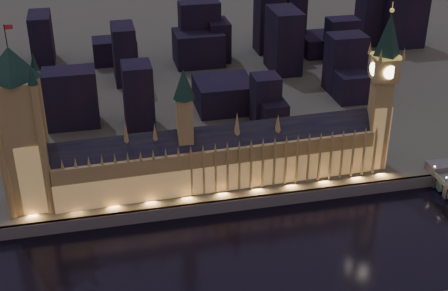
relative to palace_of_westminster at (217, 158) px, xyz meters
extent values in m
plane|color=black|center=(-1.77, -61.74, -26.37)|extent=(2000.00, 2000.00, 0.00)
cube|color=#434C3E|center=(-1.77, 458.26, -22.37)|extent=(2000.00, 960.00, 8.00)
cube|color=#51574D|center=(-1.77, -20.74, -22.37)|extent=(2000.00, 2.50, 8.00)
cube|color=#9E7547|center=(0.91, 0.26, -4.37)|extent=(200.53, 26.34, 28.00)
cube|color=#AF874D|center=(0.91, -9.99, -9.37)|extent=(200.00, 0.50, 18.00)
cube|color=black|center=(0.91, 0.26, 12.63)|extent=(200.42, 22.61, 16.26)
cube|color=#9E7547|center=(-19.09, 0.26, 25.63)|extent=(9.00, 9.00, 32.00)
cone|color=#143028|center=(-19.09, 0.26, 50.63)|extent=(13.00, 13.00, 18.00)
cube|color=#9E7547|center=(-99.09, -10.34, -4.37)|extent=(1.20, 1.20, 28.00)
cone|color=#9E7547|center=(-99.09, -9.74, 12.63)|extent=(2.00, 2.00, 6.00)
cube|color=#9E7547|center=(-91.69, -10.34, -4.37)|extent=(1.20, 1.20, 28.00)
cone|color=#9E7547|center=(-91.69, -9.74, 12.63)|extent=(2.00, 2.00, 6.00)
cube|color=#9E7547|center=(-84.28, -10.34, -4.37)|extent=(1.20, 1.20, 28.00)
cone|color=#9E7547|center=(-84.28, -9.74, 12.63)|extent=(2.00, 2.00, 6.00)
cube|color=#9E7547|center=(-76.87, -10.34, -4.37)|extent=(1.20, 1.20, 28.00)
cone|color=#9E7547|center=(-76.87, -9.74, 12.63)|extent=(2.00, 2.00, 6.00)
cube|color=#9E7547|center=(-69.46, -10.34, -4.37)|extent=(1.20, 1.20, 28.00)
cone|color=#9E7547|center=(-69.46, -9.74, 12.63)|extent=(2.00, 2.00, 6.00)
cube|color=#9E7547|center=(-62.06, -10.34, -4.37)|extent=(1.20, 1.20, 28.00)
cone|color=#9E7547|center=(-62.06, -9.74, 12.63)|extent=(2.00, 2.00, 6.00)
cube|color=#9E7547|center=(-54.65, -10.34, -4.37)|extent=(1.20, 1.20, 28.00)
cone|color=#9E7547|center=(-54.65, -9.74, 12.63)|extent=(2.00, 2.00, 6.00)
cube|color=#9E7547|center=(-47.24, -10.34, -4.37)|extent=(1.20, 1.20, 28.00)
cone|color=#9E7547|center=(-47.24, -9.74, 12.63)|extent=(2.00, 2.00, 6.00)
cube|color=#9E7547|center=(-39.83, -10.34, -4.37)|extent=(1.20, 1.20, 28.00)
cone|color=#9E7547|center=(-39.83, -9.74, 12.63)|extent=(2.00, 2.00, 6.00)
cube|color=#9E7547|center=(-32.43, -10.34, -4.37)|extent=(1.20, 1.20, 28.00)
cone|color=#9E7547|center=(-32.43, -9.74, 12.63)|extent=(2.00, 2.00, 6.00)
cube|color=#9E7547|center=(-25.02, -10.34, -4.37)|extent=(1.20, 1.20, 28.00)
cone|color=#9E7547|center=(-25.02, -9.74, 12.63)|extent=(2.00, 2.00, 6.00)
cube|color=#9E7547|center=(-17.61, -10.34, -4.37)|extent=(1.20, 1.20, 28.00)
cone|color=#9E7547|center=(-17.61, -9.74, 12.63)|extent=(2.00, 2.00, 6.00)
cube|color=#9E7547|center=(-10.20, -10.34, -4.37)|extent=(1.20, 1.20, 28.00)
cone|color=#9E7547|center=(-10.20, -9.74, 12.63)|extent=(2.00, 2.00, 6.00)
cube|color=#9E7547|center=(-2.80, -10.34, -4.37)|extent=(1.20, 1.20, 28.00)
cone|color=#9E7547|center=(-2.80, -9.74, 12.63)|extent=(2.00, 2.00, 6.00)
cube|color=#9E7547|center=(4.61, -10.34, -4.37)|extent=(1.20, 1.20, 28.00)
cone|color=#9E7547|center=(4.61, -9.74, 12.63)|extent=(2.00, 2.00, 6.00)
cube|color=#9E7547|center=(12.02, -10.34, -4.37)|extent=(1.20, 1.20, 28.00)
cone|color=#9E7547|center=(12.02, -9.74, 12.63)|extent=(2.00, 2.00, 6.00)
cube|color=#9E7547|center=(19.43, -10.34, -4.37)|extent=(1.20, 1.20, 28.00)
cone|color=#9E7547|center=(19.43, -9.74, 12.63)|extent=(2.00, 2.00, 6.00)
cube|color=#9E7547|center=(26.83, -10.34, -4.37)|extent=(1.20, 1.20, 28.00)
cone|color=#9E7547|center=(26.83, -9.74, 12.63)|extent=(2.00, 2.00, 6.00)
cube|color=#9E7547|center=(34.24, -10.34, -4.37)|extent=(1.20, 1.20, 28.00)
cone|color=#9E7547|center=(34.24, -9.74, 12.63)|extent=(2.00, 2.00, 6.00)
cube|color=#9E7547|center=(41.65, -10.34, -4.37)|extent=(1.20, 1.20, 28.00)
cone|color=#9E7547|center=(41.65, -9.74, 12.63)|extent=(2.00, 2.00, 6.00)
cube|color=#9E7547|center=(49.06, -10.34, -4.37)|extent=(1.20, 1.20, 28.00)
cone|color=#9E7547|center=(49.06, -9.74, 12.63)|extent=(2.00, 2.00, 6.00)
cube|color=#9E7547|center=(56.46, -10.34, -4.37)|extent=(1.20, 1.20, 28.00)
cone|color=#9E7547|center=(56.46, -9.74, 12.63)|extent=(2.00, 2.00, 6.00)
cube|color=#9E7547|center=(63.87, -10.34, -4.37)|extent=(1.20, 1.20, 28.00)
cone|color=#9E7547|center=(63.87, -9.74, 12.63)|extent=(2.00, 2.00, 6.00)
cube|color=#9E7547|center=(71.28, -10.34, -4.37)|extent=(1.20, 1.20, 28.00)
cone|color=#9E7547|center=(71.28, -9.74, 12.63)|extent=(2.00, 2.00, 6.00)
cube|color=#9E7547|center=(78.69, -10.34, -4.37)|extent=(1.20, 1.20, 28.00)
cone|color=#9E7547|center=(78.69, -9.74, 12.63)|extent=(2.00, 2.00, 6.00)
cube|color=#9E7547|center=(86.09, -10.34, -4.37)|extent=(1.20, 1.20, 28.00)
cone|color=#9E7547|center=(86.09, -9.74, 12.63)|extent=(2.00, 2.00, 6.00)
cube|color=#9E7547|center=(93.50, -10.34, -4.37)|extent=(1.20, 1.20, 28.00)
cone|color=#9E7547|center=(93.50, -9.74, 12.63)|extent=(2.00, 2.00, 6.00)
cube|color=#9E7547|center=(100.91, -10.34, -4.37)|extent=(1.20, 1.20, 28.00)
cone|color=#9E7547|center=(100.91, -9.74, 12.63)|extent=(2.00, 2.00, 6.00)
cone|color=#9E7547|center=(-54.09, 0.26, 22.63)|extent=(4.40, 4.40, 18.00)
cone|color=#9E7547|center=(-37.09, 0.26, 20.63)|extent=(4.40, 4.40, 14.00)
cone|color=#9E7547|center=(12.91, 0.26, 21.63)|extent=(4.40, 4.40, 16.00)
cone|color=#9E7547|center=(38.91, 0.26, 19.63)|extent=(4.40, 4.40, 12.00)
cube|color=#9E7547|center=(-111.77, 0.26, 21.71)|extent=(23.79, 23.79, 80.15)
cube|color=#AF874D|center=(-111.77, -10.94, 3.63)|extent=(22.00, 0.50, 44.00)
cone|color=#143028|center=(-111.77, 0.26, 70.78)|extent=(31.68, 31.68, 18.00)
cylinder|color=black|center=(-111.77, 0.26, 85.78)|extent=(0.50, 0.50, 12.00)
cube|color=#B1222D|center=(-109.57, 0.26, 90.28)|extent=(4.00, 0.15, 2.50)
cylinder|color=#9E7547|center=(-122.77, -10.74, 21.71)|extent=(4.40, 4.40, 80.15)
cylinder|color=#9E7547|center=(-122.77, 11.26, 21.71)|extent=(4.40, 4.40, 80.15)
cylinder|color=#9E7547|center=(-100.77, -10.74, 21.71)|extent=(4.40, 4.40, 80.15)
cone|color=#143028|center=(-100.77, -10.74, 66.78)|extent=(5.20, 5.20, 10.00)
cylinder|color=#9E7547|center=(-100.77, 11.26, 21.71)|extent=(4.40, 4.40, 80.15)
cone|color=#143028|center=(-100.77, 11.26, 66.78)|extent=(5.20, 5.20, 10.00)
cube|color=#9E7547|center=(106.23, 0.26, 12.12)|extent=(13.88, 13.88, 60.99)
cube|color=#AF874D|center=(106.23, -5.94, 3.63)|extent=(12.00, 0.50, 44.00)
cube|color=#9E7547|center=(106.23, 0.26, 49.98)|extent=(15.00, 15.00, 14.73)
cube|color=#F2C64C|center=(106.23, 0.26, 57.95)|extent=(15.75, 15.75, 1.20)
cone|color=#143028|center=(106.23, 0.26, 71.55)|extent=(18.00, 18.00, 26.00)
sphere|color=#F2C64C|center=(106.23, 0.26, 86.05)|extent=(2.80, 2.80, 2.80)
cylinder|color=#F2C64C|center=(106.23, 0.26, 88.55)|extent=(0.40, 0.40, 5.00)
cylinder|color=#FFF2BF|center=(106.23, -7.49, 49.98)|extent=(8.40, 0.50, 8.40)
cylinder|color=#FFF2BF|center=(106.23, 8.01, 49.98)|extent=(8.40, 0.50, 8.40)
cylinder|color=#FFF2BF|center=(98.48, 0.26, 49.98)|extent=(0.50, 8.40, 8.40)
cylinder|color=#FFF2BF|center=(113.98, 0.26, 49.98)|extent=(0.50, 8.40, 8.40)
cone|color=#9E7547|center=(98.73, -7.24, 61.35)|extent=(2.60, 2.60, 8.00)
cone|color=#9E7547|center=(98.73, 7.76, 61.35)|extent=(2.60, 2.60, 8.00)
cone|color=#9E7547|center=(113.73, -7.24, 61.35)|extent=(2.60, 2.60, 8.00)
cone|color=#9E7547|center=(113.73, 7.76, 61.35)|extent=(2.60, 2.60, 8.00)
cube|color=#51574D|center=(146.43, -16.74, -17.62)|extent=(17.19, 12.00, 9.50)
cylinder|color=black|center=(138.24, -36.03, -13.67)|extent=(0.30, 0.30, 4.40)
sphere|color=#FFD88C|center=(138.24, -36.03, -11.37)|extent=(1.00, 1.00, 1.00)
cube|color=#51574D|center=(146.43, -21.74, -22.02)|extent=(15.47, 4.00, 9.50)
cylinder|color=black|center=(138.24, -21.74, -13.67)|extent=(0.30, 0.30, 4.40)
sphere|color=#FFD88C|center=(138.24, -21.74, -11.37)|extent=(1.00, 1.00, 1.00)
cube|color=black|center=(57.45, 68.85, -7.97)|extent=(19.03, 19.80, 20.80)
cube|color=black|center=(237.80, 222.38, 9.59)|extent=(42.59, 22.95, 55.93)
cube|color=black|center=(54.37, 80.27, 0.41)|extent=(19.65, 20.18, 37.57)
cube|color=black|center=(49.62, 225.55, 0.57)|extent=(19.44, 30.73, 37.88)
cube|color=black|center=(33.28, 231.86, 9.08)|extent=(37.76, 19.44, 54.90)
cube|color=black|center=(-40.99, 187.81, 6.72)|extent=(18.99, 34.57, 50.19)
cube|color=black|center=(-38.47, 95.26, 6.03)|extent=(21.11, 25.14, 48.80)
cube|color=black|center=(-86.60, 106.93, 3.51)|extent=(38.19, 23.57, 43.75)
cube|color=black|center=(153.85, 221.23, -9.17)|extent=(43.78, 39.06, 18.40)
cube|color=black|center=(-112.37, 254.22, 4.81)|extent=(19.72, 40.72, 46.37)
cube|color=black|center=(29.44, 218.04, -2.87)|extent=(44.53, 36.65, 31.00)
cube|color=black|center=(-46.74, 238.11, -6.80)|extent=(40.45, 27.15, 23.14)
cube|color=black|center=(101.12, 183.81, 9.90)|extent=(24.63, 41.01, 56.54)
cube|color=black|center=(29.98, 112.84, -6.73)|extent=(44.15, 42.43, 23.27)
cube|color=black|center=(137.04, 127.57, 5.85)|extent=(30.39, 22.61, 48.44)
cube|color=black|center=(162.72, 197.75, 1.91)|extent=(28.33, 19.81, 40.55)
cube|color=black|center=(134.45, 108.74, -6.66)|extent=(24.83, 31.49, 23.42)
cube|color=black|center=(127.89, 239.85, 9.09)|extent=(19.19, 29.53, 54.93)
cube|color=black|center=(103.73, 238.26, 16.91)|extent=(26.00, 26.00, 70.56)
cube|color=black|center=(210.95, 238.26, 14.76)|extent=(26.00, 26.00, 66.26)
camera|label=1|loc=(-69.72, -330.69, 185.12)|focal=50.00mm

